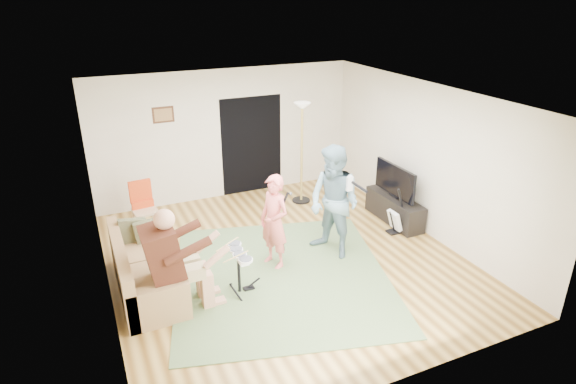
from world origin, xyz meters
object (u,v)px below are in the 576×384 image
Objects in this scene: sofa at (142,274)px; guitar_spare at (395,220)px; drum_kit at (239,274)px; dining_chair at (146,215)px; singer at (274,222)px; guitarist at (334,202)px; television at (395,180)px; tv_cabinet at (394,209)px; torchiere_lamp at (302,135)px.

sofa is 4.51m from guitar_spare.
dining_chair is (-0.93, 2.51, 0.04)m from drum_kit.
singer is 0.82× the size of guitarist.
television is at bearing -25.26° from dining_chair.
tv_cabinet is (4.79, 0.38, -0.02)m from sofa.
television reaches higher than sofa.
torchiere_lamp reaches higher than sofa.
singer is 1.04m from guitarist.
guitar_spare is at bearing -31.09° from dining_chair.
tv_cabinet is (3.50, 1.03, -0.06)m from drum_kit.
dining_chair reaches higher than tv_cabinet.
tv_cabinet is at bearing -52.25° from torchiere_lamp.
sofa is 0.97× the size of torchiere_lamp.
television is at bearing -53.40° from torchiere_lamp.
television reaches higher than tv_cabinet.
drum_kit is at bearing -131.02° from torchiere_lamp.
tv_cabinet is (4.43, -1.48, -0.10)m from dining_chair.
torchiere_lamp is at bearing 127.75° from tv_cabinet.
television reaches higher than drum_kit.
sofa is 2.09× the size of dining_chair.
torchiere_lamp is 3.39m from dining_chair.
guitar_spare reaches higher than drum_kit.
drum_kit is 0.82× the size of guitar_spare.
guitar_spare is at bearing 76.30° from guitarist.
guitarist reaches higher than tv_cabinet.
guitarist is 1.59m from guitar_spare.
torchiere_lamp is (3.57, 1.97, 1.17)m from sofa.
sofa is 1.45m from drum_kit.
drum_kit is 3.65m from torchiere_lamp.
singer is 2.67m from dining_chair.
guitarist is (3.09, -0.22, 0.67)m from sofa.
dining_chair is at bearing -149.00° from guitarist.
singer reaches higher than guitar_spare.
guitarist is 2.29m from torchiere_lamp.
dining_chair is at bearing -178.14° from torchiere_lamp.
television is at bearing 16.67° from drum_kit.
singer reaches higher than drum_kit.
singer is (2.07, -0.15, 0.50)m from sofa.
torchiere_lamp reaches higher than singer.
dining_chair reaches higher than drum_kit.
singer reaches higher than sofa.
guitarist is at bearing -43.98° from dining_chair.
guitarist is 3.49m from dining_chair.
tv_cabinet is (1.70, 0.61, -0.70)m from guitarist.
sofa is 2.87× the size of drum_kit.
singer reaches higher than tv_cabinet.
drum_kit is 1.96m from guitarist.
guitarist is at bearing 13.30° from drum_kit.
television is (4.38, -1.48, 0.50)m from dining_chair.
guitar_spare is 0.89× the size of dining_chair.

